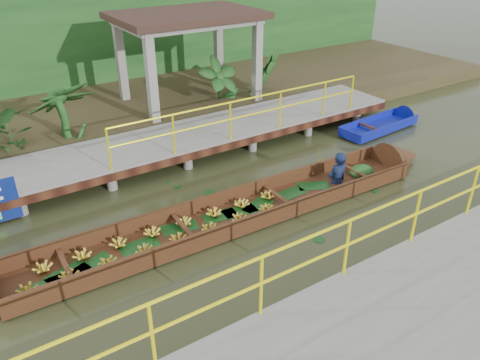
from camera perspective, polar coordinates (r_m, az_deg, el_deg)
ground at (r=9.62m, az=-4.22°, el=-6.15°), size 80.00×80.00×0.00m
land_strip at (r=15.85m, az=-17.76°, el=7.87°), size 30.00×8.00×0.45m
far_dock at (r=12.14m, az=-12.17°, el=3.62°), size 16.00×2.06×1.66m
near_dock at (r=7.52m, az=19.66°, el=-16.88°), size 18.00×2.40×1.73m
pavilion at (r=15.13m, az=-6.48°, el=18.29°), size 4.40×3.00×3.00m
foliage_backdrop at (r=17.74m, az=-21.09°, el=15.47°), size 30.00×0.80×4.00m
vendor_boat at (r=9.85m, az=-0.01°, el=-3.75°), size 11.32×1.44×2.05m
moored_blue_boat at (r=15.42m, az=18.28°, el=6.84°), size 3.21×1.06×0.75m
tropical_plants at (r=13.18m, az=-21.57°, el=8.08°), size 14.35×1.35×1.69m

